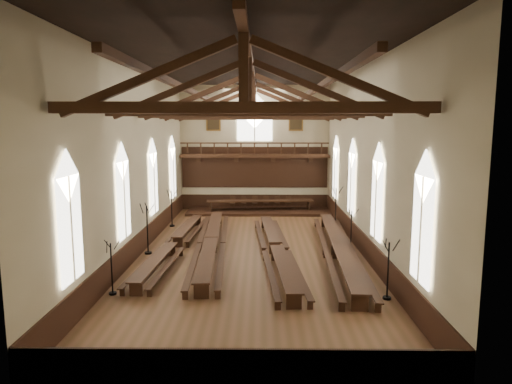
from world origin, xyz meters
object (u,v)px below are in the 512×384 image
candelabrum_right_near (388,281)px  candelabrum_right_mid (351,237)px  refectory_row_d (339,246)px  high_table (260,202)px  dais (260,211)px  candelabrum_left_far (172,215)px  candelabrum_left_near (112,278)px  candelabrum_left_mid (148,239)px  refectory_row_b (211,241)px  candelabrum_right_far (336,215)px  refectory_row_a (174,243)px  refectory_row_c (276,247)px

candelabrum_right_near → candelabrum_right_mid: (0.00, 7.43, -0.05)m
refectory_row_d → high_table: (-4.14, 12.06, 0.29)m
dais → candelabrum_left_far: candelabrum_left_far is taller
candelabrum_left_near → candelabrum_left_mid: bearing=90.0°
candelabrum_left_far → candelabrum_right_mid: size_ratio=1.13×
refectory_row_b → dais: refectory_row_b is taller
dais → candelabrum_right_far: (5.09, -5.13, 0.75)m
refectory_row_a → high_table: size_ratio=1.63×
high_table → candelabrum_right_near: size_ratio=3.42×
refectory_row_a → candelabrum_right_far: size_ratio=4.86×
candelabrum_left_near → candelabrum_right_mid: same height
refectory_row_a → candelabrum_right_far: candelabrum_right_far is taller
dais → candelabrum_right_near: size_ratio=4.64×
refectory_row_a → candelabrum_left_mid: 1.46m
refectory_row_b → candelabrum_left_near: candelabrum_left_near is taller
candelabrum_left_mid → candelabrum_right_near: 12.76m
refectory_row_b → candelabrum_right_near: 10.40m
dais → high_table: (0.00, -0.00, 0.77)m
candelabrum_left_near → candelabrum_right_far: (11.10, 12.41, 0.17)m
dais → candelabrum_left_near: (-6.01, -17.54, 0.59)m
candelabrum_left_far → candelabrum_left_near: bearing=-90.0°
refectory_row_b → candelabrum_right_near: size_ratio=5.99×
high_table → candelabrum_left_mid: size_ratio=3.03×
refectory_row_a → dais: bearing=67.3°
refectory_row_b → refectory_row_d: 6.90m
refectory_row_c → candelabrum_left_near: 8.70m
dais → candelabrum_left_near: bearing=-108.9°
refectory_row_b → candelabrum_left_far: 6.92m
candelabrum_left_far → candelabrum_right_far: 11.10m
candelabrum_left_mid → candelabrum_right_far: size_ratio=0.98×
candelabrum_left_far → candelabrum_right_near: bearing=-49.4°
refectory_row_b → candelabrum_right_near: candelabrum_right_near is taller
candelabrum_right_mid → candelabrum_right_near: bearing=-90.0°
candelabrum_right_near → candelabrum_right_far: size_ratio=0.87×
candelabrum_left_near → candelabrum_left_far: (0.00, 12.59, 0.09)m
refectory_row_b → candelabrum_right_near: (7.77, -6.90, 0.18)m
refectory_row_c → dais: refectory_row_c is taller
refectory_row_b → high_table: bearing=76.3°
candelabrum_right_near → refectory_row_d: bearing=99.3°
refectory_row_d → candelabrum_right_near: bearing=-80.7°
candelabrum_left_far → candelabrum_right_far: size_ratio=0.91×
refectory_row_c → dais: size_ratio=1.26×
candelabrum_right_far → dais: bearing=134.8°
candelabrum_left_near → candelabrum_left_far: size_ratio=0.89×
candelabrum_right_far → high_table: bearing=134.8°
candelabrum_left_near → candelabrum_right_near: (11.10, -0.38, 0.05)m
refectory_row_a → candelabrum_left_near: 6.51m
high_table → candelabrum_left_near: size_ratio=3.69×
refectory_row_c → refectory_row_d: 3.31m
refectory_row_a → candelabrum_right_mid: bearing=4.0°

